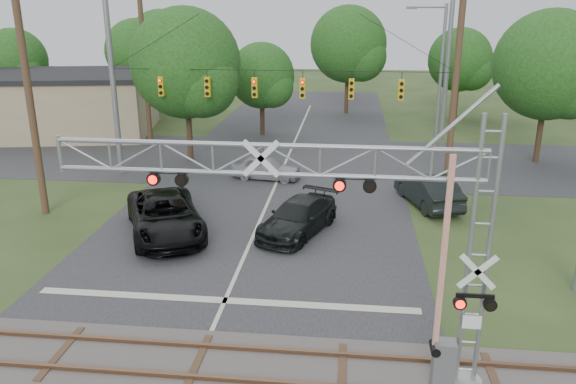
# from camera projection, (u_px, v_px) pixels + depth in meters

# --- Properties ---
(road_main) EXTENTS (14.00, 90.00, 0.02)m
(road_main) POSITION_uv_depth(u_px,v_px,m) (249.00, 247.00, 23.12)
(road_main) COLOR #27272A
(road_main) RESTS_ON ground
(road_cross) EXTENTS (90.00, 12.00, 0.02)m
(road_cross) POSITION_uv_depth(u_px,v_px,m) (287.00, 160.00, 36.33)
(road_cross) COLOR #27272A
(road_cross) RESTS_ON ground
(railroad_track) EXTENTS (90.00, 3.20, 0.17)m
(railroad_track) POSITION_uv_depth(u_px,v_px,m) (198.00, 362.00, 15.57)
(railroad_track) COLOR #524B47
(railroad_track) RESTS_ON ground
(crossing_gantry) EXTENTS (10.73, 0.92, 7.20)m
(crossing_gantry) POSITION_uv_depth(u_px,v_px,m) (347.00, 225.00, 13.42)
(crossing_gantry) COLOR gray
(crossing_gantry) RESTS_ON ground
(traffic_signal_span) EXTENTS (19.34, 0.36, 11.50)m
(traffic_signal_span) POSITION_uv_depth(u_px,v_px,m) (295.00, 79.00, 30.70)
(traffic_signal_span) COLOR gray
(traffic_signal_span) RESTS_ON ground
(pickup_black) EXTENTS (5.25, 6.90, 1.74)m
(pickup_black) POSITION_uv_depth(u_px,v_px,m) (165.00, 216.00, 24.16)
(pickup_black) COLOR black
(pickup_black) RESTS_ON ground
(car_dark) EXTENTS (3.74, 5.42, 1.46)m
(car_dark) POSITION_uv_depth(u_px,v_px,m) (298.00, 217.00, 24.37)
(car_dark) COLOR black
(car_dark) RESTS_ON ground
(sedan_silver) EXTENTS (4.16, 2.14, 1.36)m
(sedan_silver) POSITION_uv_depth(u_px,v_px,m) (266.00, 167.00, 32.11)
(sedan_silver) COLOR #929399
(sedan_silver) RESTS_ON ground
(suv_dark) EXTENTS (3.08, 5.15, 1.60)m
(suv_dark) POSITION_uv_depth(u_px,v_px,m) (428.00, 190.00, 27.81)
(suv_dark) COLOR black
(suv_dark) RESTS_ON ground
(commercial_building) EXTENTS (21.41, 13.67, 4.65)m
(commercial_building) POSITION_uv_depth(u_px,v_px,m) (21.00, 103.00, 43.31)
(commercial_building) COLOR tan
(commercial_building) RESTS_ON ground
(streetlight) EXTENTS (2.57, 0.27, 9.63)m
(streetlight) POSITION_uv_depth(u_px,v_px,m) (438.00, 73.00, 36.22)
(streetlight) COLOR gray
(streetlight) RESTS_ON ground
(utility_poles) EXTENTS (24.61, 27.48, 13.33)m
(utility_poles) POSITION_uv_depth(u_px,v_px,m) (337.00, 63.00, 32.71)
(utility_poles) COLOR #462E20
(utility_poles) RESTS_ON ground
(treeline) EXTENTS (56.45, 25.46, 9.66)m
(treeline) POSITION_uv_depth(u_px,v_px,m) (305.00, 55.00, 45.41)
(treeline) COLOR #382819
(treeline) RESTS_ON ground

